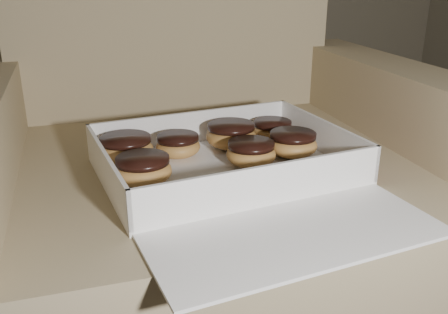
% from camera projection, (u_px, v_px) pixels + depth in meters
% --- Properties ---
extents(armchair, '(0.91, 0.77, 0.95)m').
position_uv_depth(armchair, '(204.00, 202.00, 1.02)').
color(armchair, '#95865F').
rests_on(armchair, floor).
extents(bakery_box, '(0.45, 0.51, 0.07)m').
position_uv_depth(bakery_box, '(236.00, 174.00, 0.81)').
color(bakery_box, white).
rests_on(bakery_box, armchair).
extents(donut_a, '(0.09, 0.09, 0.05)m').
position_uv_depth(donut_a, '(126.00, 149.00, 0.86)').
color(donut_a, '#BE9042').
rests_on(donut_a, bakery_box).
extents(donut_b, '(0.09, 0.09, 0.05)m').
position_uv_depth(donut_b, '(231.00, 135.00, 0.93)').
color(donut_b, '#BE9042').
rests_on(donut_b, bakery_box).
extents(donut_c, '(0.09, 0.09, 0.04)m').
position_uv_depth(donut_c, '(143.00, 169.00, 0.78)').
color(donut_c, '#BE9042').
rests_on(donut_c, bakery_box).
extents(donut_d, '(0.08, 0.08, 0.04)m').
position_uv_depth(donut_d, '(178.00, 145.00, 0.89)').
color(donut_d, '#BE9042').
rests_on(donut_d, bakery_box).
extents(donut_e, '(0.08, 0.08, 0.04)m').
position_uv_depth(donut_e, '(251.00, 153.00, 0.85)').
color(donut_e, '#BE9042').
rests_on(donut_e, bakery_box).
extents(donut_f, '(0.08, 0.08, 0.04)m').
position_uv_depth(donut_f, '(272.00, 130.00, 0.97)').
color(donut_f, '#BE9042').
rests_on(donut_f, bakery_box).
extents(donut_g, '(0.09, 0.09, 0.04)m').
position_uv_depth(donut_g, '(293.00, 143.00, 0.89)').
color(donut_g, '#BE9042').
rests_on(donut_g, bakery_box).
extents(crumb_a, '(0.01, 0.01, 0.00)m').
position_uv_depth(crumb_a, '(243.00, 198.00, 0.73)').
color(crumb_a, black).
rests_on(crumb_a, bakery_box).
extents(crumb_b, '(0.01, 0.01, 0.00)m').
position_uv_depth(crumb_b, '(351.00, 174.00, 0.81)').
color(crumb_b, black).
rests_on(crumb_b, bakery_box).
extents(crumb_c, '(0.01, 0.01, 0.00)m').
position_uv_depth(crumb_c, '(267.00, 182.00, 0.79)').
color(crumb_c, black).
rests_on(crumb_c, bakery_box).
extents(crumb_d, '(0.01, 0.01, 0.00)m').
position_uv_depth(crumb_d, '(127.00, 189.00, 0.76)').
color(crumb_d, black).
rests_on(crumb_d, bakery_box).
extents(crumb_e, '(0.01, 0.01, 0.00)m').
position_uv_depth(crumb_e, '(250.00, 169.00, 0.83)').
color(crumb_e, black).
rests_on(crumb_e, bakery_box).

